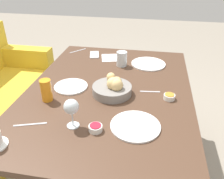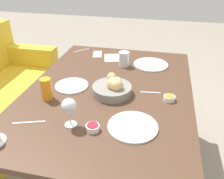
% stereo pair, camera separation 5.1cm
% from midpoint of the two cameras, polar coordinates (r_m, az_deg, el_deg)
% --- Properties ---
extents(ground_plane, '(10.00, 10.00, 0.00)m').
position_cam_midpoint_polar(ground_plane, '(2.01, -1.37, -18.62)').
color(ground_plane, gray).
extents(dining_table, '(1.46, 1.04, 0.75)m').
position_cam_midpoint_polar(dining_table, '(1.57, -1.65, -2.52)').
color(dining_table, '#4C3323').
rests_on(dining_table, ground_plane).
extents(bread_basket, '(0.24, 0.24, 0.12)m').
position_cam_midpoint_polar(bread_basket, '(1.45, -0.82, 0.41)').
color(bread_basket, gray).
rests_on(bread_basket, dining_table).
extents(plate_near_left, '(0.25, 0.25, 0.01)m').
position_cam_midpoint_polar(plate_near_left, '(1.21, 4.41, -8.72)').
color(plate_near_left, white).
rests_on(plate_near_left, dining_table).
extents(plate_near_right, '(0.27, 0.27, 0.01)m').
position_cam_midpoint_polar(plate_near_right, '(1.89, 7.96, 6.13)').
color(plate_near_right, white).
rests_on(plate_near_right, dining_table).
extents(plate_far_center, '(0.22, 0.22, 0.01)m').
position_cam_midpoint_polar(plate_far_center, '(1.57, -10.77, 0.72)').
color(plate_far_center, white).
rests_on(plate_far_center, dining_table).
extents(juice_glass, '(0.06, 0.06, 0.13)m').
position_cam_midpoint_polar(juice_glass, '(1.44, -16.52, -0.19)').
color(juice_glass, orange).
rests_on(juice_glass, dining_table).
extents(water_tumbler, '(0.08, 0.08, 0.11)m').
position_cam_midpoint_polar(water_tumbler, '(1.83, 1.56, 7.38)').
color(water_tumbler, silver).
rests_on(water_tumbler, dining_table).
extents(wine_glass, '(0.08, 0.08, 0.16)m').
position_cam_midpoint_polar(wine_glass, '(1.17, -11.00, -4.32)').
color(wine_glass, silver).
rests_on(wine_glass, dining_table).
extents(jam_bowl_berry, '(0.07, 0.07, 0.03)m').
position_cam_midpoint_polar(jam_bowl_berry, '(1.18, -5.24, -9.21)').
color(jam_bowl_berry, white).
rests_on(jam_bowl_berry, dining_table).
extents(jam_bowl_honey, '(0.07, 0.07, 0.03)m').
position_cam_midpoint_polar(jam_bowl_honey, '(1.45, 12.64, -1.72)').
color(jam_bowl_honey, white).
rests_on(jam_bowl_honey, dining_table).
extents(fork_silver, '(0.13, 0.12, 0.00)m').
position_cam_midpoint_polar(fork_silver, '(2.17, -8.91, 9.19)').
color(fork_silver, '#B7B7BC').
rests_on(fork_silver, dining_table).
extents(knife_silver, '(0.06, 0.16, 0.00)m').
position_cam_midpoint_polar(knife_silver, '(1.30, -20.17, -7.90)').
color(knife_silver, '#B7B7BC').
rests_on(knife_silver, dining_table).
extents(spoon_coffee, '(0.03, 0.13, 0.00)m').
position_cam_midpoint_polar(spoon_coffee, '(1.51, 8.18, -0.51)').
color(spoon_coffee, '#B7B7BC').
rests_on(spoon_coffee, dining_table).
extents(napkin, '(0.20, 0.20, 0.00)m').
position_cam_midpoint_polar(napkin, '(1.99, -0.85, 7.64)').
color(napkin, white).
rests_on(napkin, dining_table).
extents(cell_phone, '(0.16, 0.11, 0.01)m').
position_cam_midpoint_polar(cell_phone, '(2.06, -4.98, 8.35)').
color(cell_phone, silver).
rests_on(cell_phone, dining_table).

